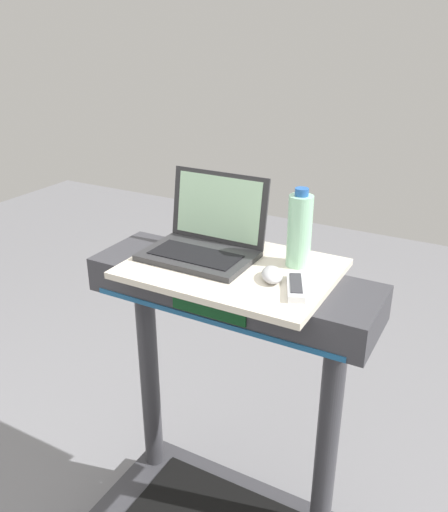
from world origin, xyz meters
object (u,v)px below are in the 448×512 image
(laptop, at_px, (205,239))
(computer_mouse, at_px, (272,275))
(water_bottle, at_px, (300,230))
(tv_remote, at_px, (296,286))

(laptop, distance_m, computer_mouse, 0.27)
(water_bottle, relative_size, tv_remote, 1.45)
(laptop, xyz_separation_m, computer_mouse, (0.26, -0.07, -0.03))
(laptop, bearing_deg, water_bottle, 13.12)
(laptop, relative_size, computer_mouse, 3.36)
(computer_mouse, height_order, tv_remote, computer_mouse)
(tv_remote, bearing_deg, laptop, 164.29)
(laptop, xyz_separation_m, tv_remote, (0.34, -0.10, -0.04))
(laptop, distance_m, tv_remote, 0.36)
(computer_mouse, xyz_separation_m, water_bottle, (0.03, 0.13, 0.09))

